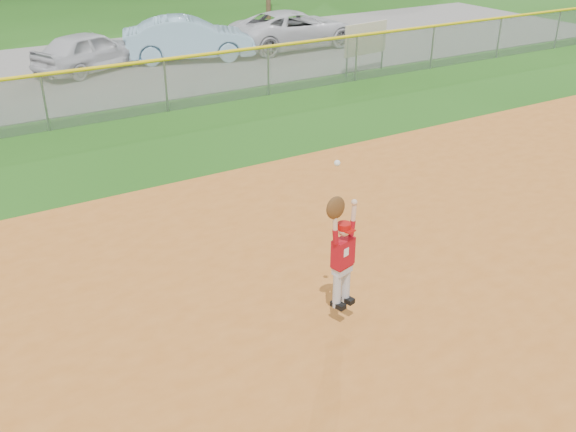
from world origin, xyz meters
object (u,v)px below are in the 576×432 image
(ballplayer, at_px, (342,252))
(car_blue, at_px, (189,39))
(car_white_a, at_px, (90,51))
(car_white_b, at_px, (295,29))
(sponsor_sign, at_px, (366,40))

(ballplayer, bearing_deg, car_blue, 74.39)
(car_white_a, relative_size, ballplayer, 1.81)
(car_blue, bearing_deg, ballplayer, -178.04)
(car_white_b, height_order, ballplayer, ballplayer)
(car_white_a, relative_size, car_white_b, 0.78)
(car_blue, bearing_deg, car_white_b, -74.49)
(car_blue, relative_size, sponsor_sign, 2.49)
(car_white_a, bearing_deg, sponsor_sign, -145.57)
(car_blue, xyz_separation_m, sponsor_sign, (4.55, -4.83, 0.31))
(car_white_a, xyz_separation_m, ballplayer, (-0.99, -16.69, 0.48))
(car_white_b, bearing_deg, sponsor_sign, 179.79)
(sponsor_sign, relative_size, ballplayer, 0.84)
(car_white_a, xyz_separation_m, car_blue, (3.63, -0.17, 0.09))
(car_white_a, bearing_deg, car_blue, -116.81)
(car_blue, height_order, sponsor_sign, sponsor_sign)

